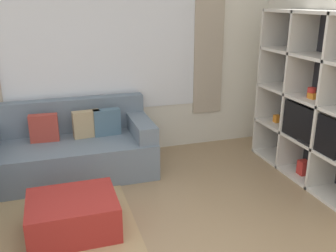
% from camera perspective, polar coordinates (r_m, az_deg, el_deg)
% --- Properties ---
extents(wall_back, '(6.07, 0.11, 2.70)m').
position_cam_1_polar(wall_back, '(5.14, -9.93, 10.04)').
color(wall_back, silver).
rests_on(wall_back, ground_plane).
extents(area_rug, '(2.00, 2.01, 0.01)m').
position_cam_1_polar(area_rug, '(4.11, -20.26, -13.40)').
color(area_rug, tan).
rests_on(area_rug, ground_plane).
extents(shelving_unit, '(0.41, 1.87, 2.00)m').
position_cam_1_polar(shelving_unit, '(4.73, 21.58, 3.57)').
color(shelving_unit, '#232328').
rests_on(shelving_unit, ground_plane).
extents(couch_main, '(2.06, 0.97, 0.89)m').
position_cam_1_polar(couch_main, '(4.86, -14.77, -3.46)').
color(couch_main, slate).
rests_on(couch_main, ground_plane).
extents(ottoman, '(0.82, 0.67, 0.36)m').
position_cam_1_polar(ottoman, '(3.73, -14.27, -13.06)').
color(ottoman, '#A82823').
rests_on(ottoman, ground_plane).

